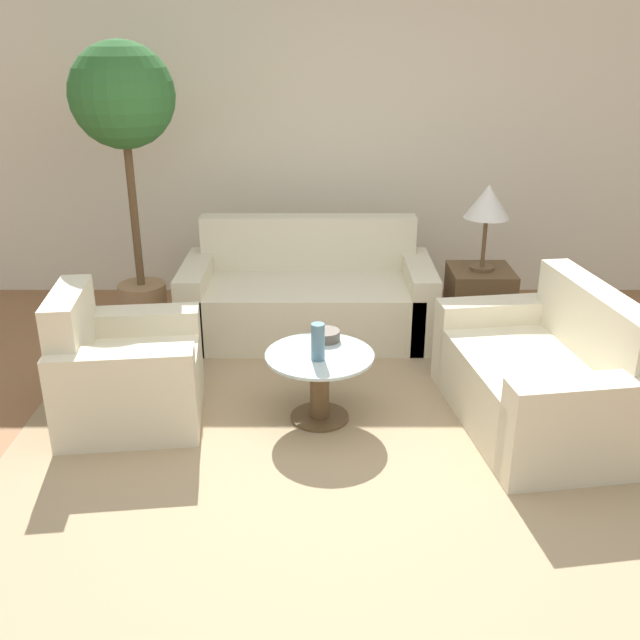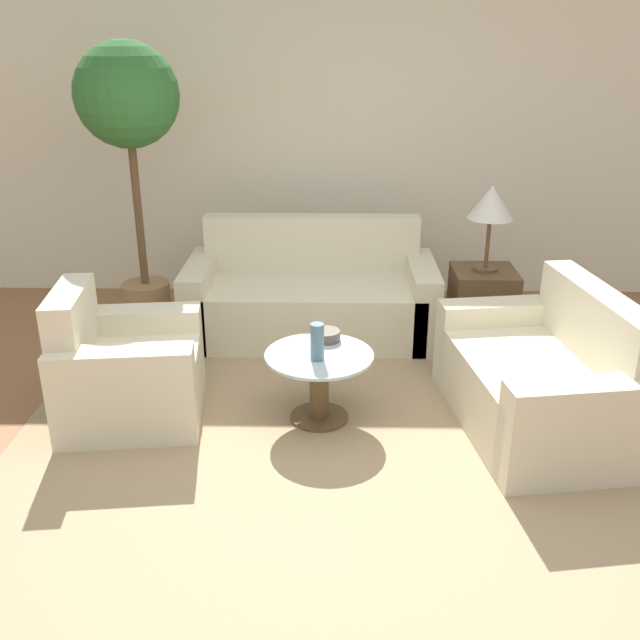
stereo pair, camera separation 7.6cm
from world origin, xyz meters
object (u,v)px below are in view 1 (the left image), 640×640
at_px(armchair, 122,375).
at_px(loveseat, 547,380).
at_px(bowl, 326,335).
at_px(sofa_main, 308,297).
at_px(potted_plant, 125,122).
at_px(coffee_table, 320,377).
at_px(vase, 318,342).
at_px(table_lamp, 488,204).

xyz_separation_m(armchair, loveseat, (2.54, -0.07, -0.00)).
height_order(armchair, bowl, armchair).
xyz_separation_m(sofa_main, loveseat, (1.44, -1.41, -0.00)).
relative_size(loveseat, bowl, 8.39).
height_order(armchair, potted_plant, potted_plant).
bearing_deg(potted_plant, coffee_table, -45.48).
bearing_deg(loveseat, potted_plant, -126.40).
xyz_separation_m(coffee_table, vase, (-0.01, -0.07, 0.27)).
bearing_deg(vase, bowl, 80.35).
bearing_deg(potted_plant, sofa_main, -1.51).
bearing_deg(bowl, sofa_main, 96.23).
xyz_separation_m(coffee_table, potted_plant, (-1.39, 1.41, 1.32)).
xyz_separation_m(vase, bowl, (0.05, 0.28, -0.08)).
relative_size(armchair, potted_plant, 0.43).
bearing_deg(potted_plant, bowl, -40.28).
relative_size(sofa_main, table_lamp, 3.01).
relative_size(table_lamp, potted_plant, 0.29).
xyz_separation_m(armchair, bowl, (1.23, 0.17, 0.19)).
relative_size(sofa_main, loveseat, 1.29).
bearing_deg(table_lamp, vase, -133.44).
height_order(sofa_main, armchair, sofa_main).
relative_size(coffee_table, vase, 2.91).
bearing_deg(sofa_main, bowl, -83.77).
bearing_deg(loveseat, vase, -96.90).
height_order(sofa_main, coffee_table, sofa_main).
relative_size(sofa_main, coffee_table, 2.91).
height_order(coffee_table, vase, vase).
bearing_deg(bowl, coffee_table, -100.50).
distance_m(loveseat, table_lamp, 1.47).
xyz_separation_m(loveseat, table_lamp, (-0.15, 1.24, 0.78)).
distance_m(sofa_main, table_lamp, 1.52).
bearing_deg(armchair, loveseat, -98.03).
xyz_separation_m(sofa_main, potted_plant, (-1.30, 0.03, 1.32)).
height_order(armchair, loveseat, loveseat).
distance_m(sofa_main, armchair, 1.74).
distance_m(table_lamp, vase, 1.83).
relative_size(coffee_table, potted_plant, 0.30).
xyz_separation_m(loveseat, bowl, (-1.31, 0.24, 0.19)).
bearing_deg(coffee_table, potted_plant, 134.52).
relative_size(loveseat, table_lamp, 2.34).
bearing_deg(table_lamp, sofa_main, 172.24).
xyz_separation_m(table_lamp, vase, (-1.21, -1.28, -0.51)).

